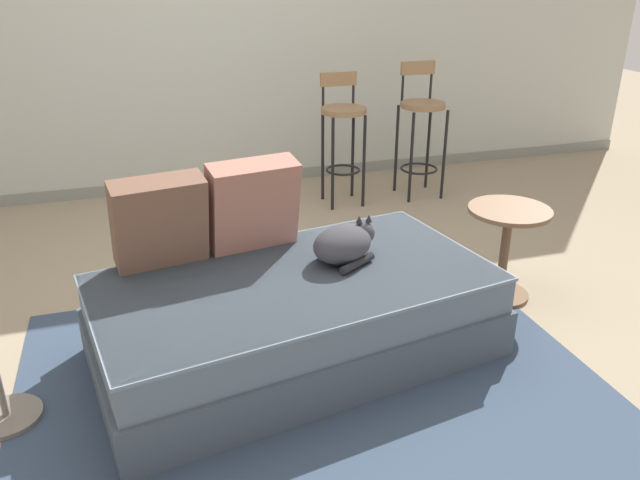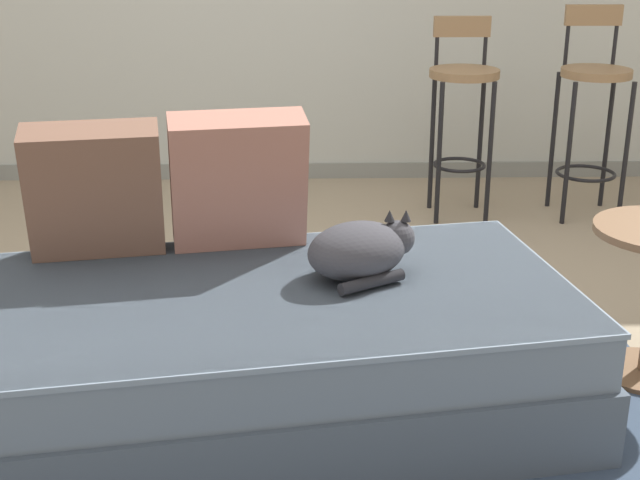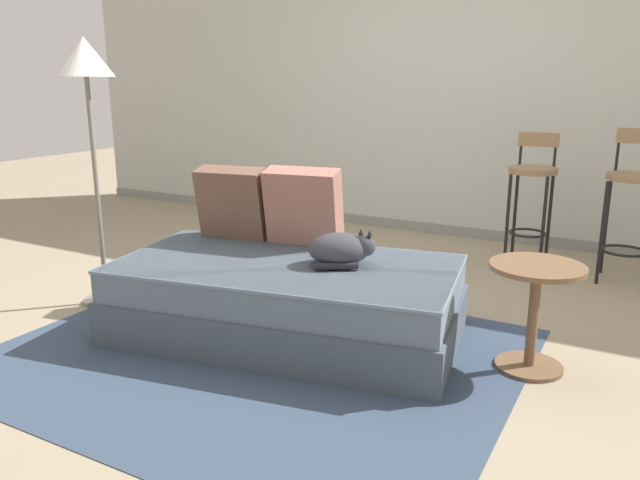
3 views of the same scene
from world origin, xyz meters
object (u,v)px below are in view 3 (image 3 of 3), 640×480
object	(u,v)px
throw_pillow_corner	(233,203)
bar_stool_near_window	(532,186)
throw_pillow_middle	(303,206)
cat	(341,249)
couch	(287,298)
side_table	(534,302)
bar_stool_by_doorway	(631,196)
floor_lamp	(87,82)

from	to	relation	value
throw_pillow_corner	bar_stool_near_window	world-z (taller)	bar_stool_near_window
throw_pillow_middle	throw_pillow_corner	bearing A→B (deg)	-170.28
cat	couch	bearing A→B (deg)	-159.25
throw_pillow_corner	side_table	distance (m)	1.83
cat	bar_stool_by_doorway	distance (m)	2.21
bar_stool_by_doorway	cat	bearing A→B (deg)	-124.85
couch	bar_stool_near_window	size ratio (longest dim) A/B	2.00
cat	bar_stool_near_window	xyz separation A→B (m)	(0.62, 1.81, 0.11)
couch	throw_pillow_middle	world-z (taller)	throw_pillow_middle
throw_pillow_middle	bar_stool_near_window	world-z (taller)	bar_stool_near_window
side_table	bar_stool_by_doorway	bearing A→B (deg)	80.24
couch	side_table	distance (m)	1.27
throw_pillow_middle	bar_stool_near_window	size ratio (longest dim) A/B	0.48
cat	side_table	size ratio (longest dim) A/B	0.76
bar_stool_by_doorway	side_table	bearing A→B (deg)	-99.76
throw_pillow_corner	cat	xyz separation A→B (m)	(0.83, -0.19, -0.13)
floor_lamp	couch	bearing A→B (deg)	5.18
couch	floor_lamp	world-z (taller)	floor_lamp
throw_pillow_corner	side_table	world-z (taller)	throw_pillow_corner
throw_pillow_middle	side_table	size ratio (longest dim) A/B	0.89
couch	cat	xyz separation A→B (m)	(0.27, 0.10, 0.29)
throw_pillow_middle	bar_stool_by_doorway	size ratio (longest dim) A/B	0.45
throw_pillow_middle	cat	world-z (taller)	throw_pillow_middle
side_table	floor_lamp	size ratio (longest dim) A/B	0.33
couch	floor_lamp	xyz separation A→B (m)	(-1.26, -0.11, 1.13)
throw_pillow_middle	bar_stool_by_doorway	distance (m)	2.26
cat	bar_stool_near_window	bearing A→B (deg)	71.21
throw_pillow_corner	bar_stool_near_window	xyz separation A→B (m)	(1.45, 1.62, -0.02)
cat	bar_stool_near_window	world-z (taller)	bar_stool_near_window
throw_pillow_corner	throw_pillow_middle	size ratio (longest dim) A/B	0.97
throw_pillow_middle	bar_stool_by_doorway	xyz separation A→B (m)	(1.65, 1.54, -0.05)
side_table	bar_stool_near_window	bearing A→B (deg)	101.68
side_table	floor_lamp	world-z (taller)	floor_lamp
bar_stool_by_doorway	side_table	xyz separation A→B (m)	(-0.29, -1.70, -0.25)
throw_pillow_middle	floor_lamp	distance (m)	1.43
throw_pillow_corner	cat	world-z (taller)	throw_pillow_corner
throw_pillow_middle	side_table	distance (m)	1.39
bar_stool_near_window	floor_lamp	world-z (taller)	floor_lamp
bar_stool_near_window	side_table	distance (m)	1.76
cat	bar_stool_by_doorway	bearing A→B (deg)	55.15
cat	bar_stool_near_window	size ratio (longest dim) A/B	0.41
couch	floor_lamp	size ratio (longest dim) A/B	1.23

